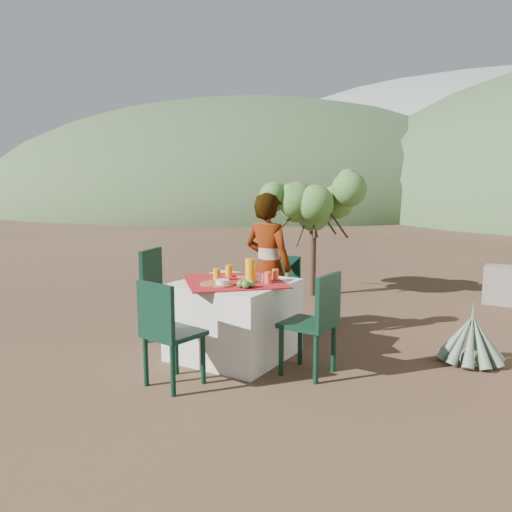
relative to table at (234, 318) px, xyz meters
The scene contains 22 objects.
ground 0.74m from the table, 138.42° to the left, with size 160.00×160.00×0.00m, color #3C241B.
table is the anchor object (origin of this frame).
chair_far 1.05m from the table, 92.34° to the left, with size 0.43×0.43×0.87m.
chair_near 0.97m from the table, 91.83° to the right, with size 0.47×0.47×0.91m.
chair_left 1.01m from the table, behind, with size 0.57×0.57×1.00m.
chair_right 0.93m from the table, ahead, with size 0.45×0.45×0.93m.
person 0.81m from the table, 90.56° to the left, with size 0.59×0.39×1.61m, color #8C6651.
shrub_tree 3.16m from the table, 98.77° to the left, with size 1.42×1.39×1.67m.
agave 2.30m from the table, 26.37° to the left, with size 0.62×0.63×0.67m.
hill_near_left 35.60m from the table, 121.27° to the left, with size 40.00×40.00×16.00m, color #304C2B.
hill_far_center 52.61m from the table, 94.88° to the left, with size 60.00×60.00×24.00m, color slate.
plate_far 0.47m from the table, 90.79° to the left, with size 0.25×0.25×0.01m, color brown.
plate_near 0.47m from the table, 103.89° to the right, with size 0.26×0.26×0.01m, color brown.
glass_far 0.50m from the table, 136.54° to the left, with size 0.07×0.07×0.12m, color #FCA70F.
glass_near 0.47m from the table, 153.80° to the right, with size 0.07×0.07×0.12m, color #FCA70F.
juice_pitcher 0.53m from the table, ahead, with size 0.10×0.10×0.23m, color #FCA70F.
bowl_plate 0.47m from the table, 79.79° to the right, with size 0.21×0.21×0.01m, color brown.
white_bowl 0.50m from the table, 79.79° to the right, with size 0.12×0.12×0.05m, color white.
jar_left 0.56m from the table, 11.14° to the left, with size 0.07×0.07×0.11m, color orange.
jar_right 0.60m from the table, 41.01° to the left, with size 0.06×0.06×0.10m, color orange.
napkin_holder 0.50m from the table, 15.26° to the left, with size 0.06×0.04×0.08m, color white.
fruit_cluster 0.56m from the table, 39.58° to the right, with size 0.15×0.14×0.07m.
Camera 1 is at (3.16, -4.42, 1.69)m, focal length 35.00 mm.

